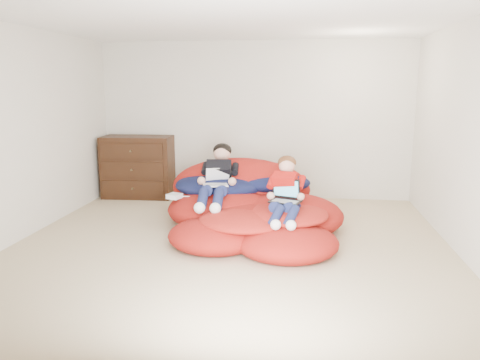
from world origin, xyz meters
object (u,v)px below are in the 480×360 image
at_px(beanbag_pile, 249,208).
at_px(older_boy, 218,175).
at_px(dresser, 138,167).
at_px(laptop_white, 216,180).
at_px(laptop_black, 286,196).
at_px(younger_boy, 286,190).

distance_m(beanbag_pile, older_boy, 0.58).
relative_size(beanbag_pile, older_boy, 1.92).
distance_m(dresser, laptop_white, 2.21).
height_order(dresser, older_boy, older_boy).
distance_m(dresser, older_boy, 2.13).
xyz_separation_m(older_boy, laptop_black, (0.89, -0.57, -0.11)).
bearing_deg(younger_boy, dresser, 141.97).
xyz_separation_m(dresser, younger_boy, (2.48, -1.94, 0.12)).
bearing_deg(laptop_white, dresser, 136.05).
bearing_deg(younger_boy, beanbag_pile, 138.42).
relative_size(dresser, laptop_black, 2.87).
xyz_separation_m(older_boy, younger_boy, (0.89, -0.52, -0.05)).
distance_m(dresser, beanbag_pile, 2.52).
bearing_deg(laptop_black, laptop_white, 152.88).
relative_size(laptop_white, laptop_black, 1.00).
bearing_deg(older_boy, younger_boy, -30.33).
bearing_deg(dresser, laptop_black, -38.70).
relative_size(older_boy, laptop_white, 3.10).
relative_size(beanbag_pile, younger_boy, 2.47).
bearing_deg(beanbag_pile, dresser, 142.86).
bearing_deg(dresser, older_boy, -41.78).
xyz_separation_m(dresser, laptop_black, (2.48, -1.99, 0.06)).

